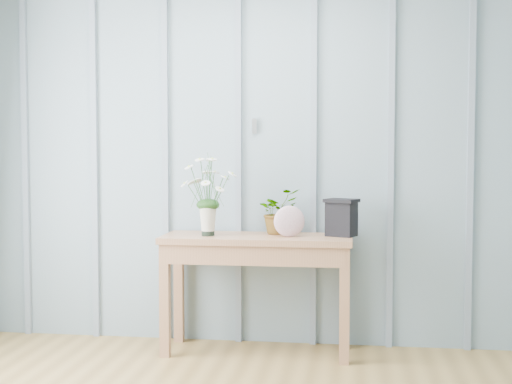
# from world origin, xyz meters

# --- Properties ---
(room_shell) EXTENTS (4.00, 4.50, 2.50)m
(room_shell) POSITION_xyz_m (-0.00, 0.92, 1.99)
(room_shell) COLOR #7D94A0
(room_shell) RESTS_ON ground
(sideboard) EXTENTS (1.20, 0.45, 0.75)m
(sideboard) POSITION_xyz_m (-0.09, 1.99, 0.64)
(sideboard) COLOR #966747
(sideboard) RESTS_ON ground
(daisy_vase) EXTENTS (0.36, 0.27, 0.51)m
(daisy_vase) POSITION_xyz_m (-0.40, 1.95, 1.07)
(daisy_vase) COLOR black
(daisy_vase) RESTS_ON sideboard
(spider_plant) EXTENTS (0.35, 0.35, 0.29)m
(spider_plant) POSITION_xyz_m (0.03, 2.11, 0.90)
(spider_plant) COLOR #153A13
(spider_plant) RESTS_ON sideboard
(felt_disc_vessel) EXTENTS (0.20, 0.10, 0.20)m
(felt_disc_vessel) POSITION_xyz_m (0.12, 1.95, 0.85)
(felt_disc_vessel) COLOR #935977
(felt_disc_vessel) RESTS_ON sideboard
(carved_box) EXTENTS (0.24, 0.21, 0.24)m
(carved_box) POSITION_xyz_m (0.44, 2.04, 0.87)
(carved_box) COLOR black
(carved_box) RESTS_ON sideboard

